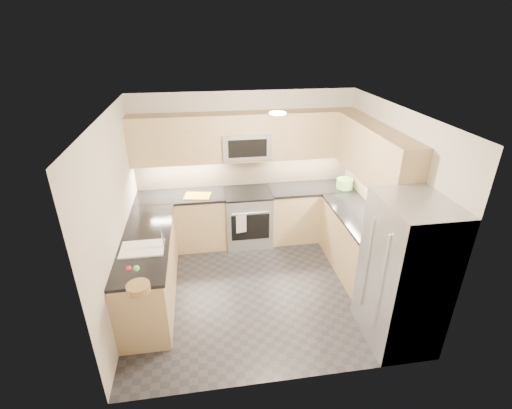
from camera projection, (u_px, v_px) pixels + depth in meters
name	position (u px, v px, depth m)	size (l,w,h in m)	color
floor	(260.00, 286.00, 5.37)	(3.60, 3.20, 0.00)	#242328
ceiling	(261.00, 113.00, 4.27)	(3.60, 3.20, 0.02)	beige
wall_back	(245.00, 167.00, 6.24)	(3.60, 0.02, 2.50)	beige
wall_front	(288.00, 287.00, 3.40)	(3.60, 0.02, 2.50)	beige
wall_left	(117.00, 219.00, 4.58)	(0.02, 3.20, 2.50)	beige
wall_right	(390.00, 200.00, 5.07)	(0.02, 3.20, 2.50)	beige
base_cab_back_left	(183.00, 222.00, 6.18)	(1.42, 0.60, 0.90)	tan
base_cab_back_right	(309.00, 213.00, 6.48)	(1.42, 0.60, 0.90)	tan
base_cab_right	(357.00, 246.00, 5.51)	(0.60, 1.70, 0.90)	tan
base_cab_peninsula	(150.00, 270.00, 4.97)	(0.60, 2.00, 0.90)	tan
countertop_back_left	(180.00, 196.00, 5.97)	(1.42, 0.63, 0.04)	black
countertop_back_right	(311.00, 188.00, 6.27)	(1.42, 0.63, 0.04)	black
countertop_right	(361.00, 218.00, 5.31)	(0.63, 1.70, 0.04)	black
countertop_peninsula	(145.00, 240.00, 4.76)	(0.63, 2.00, 0.04)	black
upper_cab_back	(246.00, 137.00, 5.84)	(3.60, 0.35, 0.75)	tan
upper_cab_right	(375.00, 154.00, 5.04)	(0.35, 1.95, 0.75)	tan
backsplash_back	(245.00, 170.00, 6.26)	(3.60, 0.01, 0.51)	tan
backsplash_right	(374.00, 191.00, 5.49)	(0.01, 2.30, 0.51)	tan
gas_range	(248.00, 218.00, 6.30)	(0.76, 0.65, 0.91)	#A2A6AA
range_cooktop	(247.00, 193.00, 6.10)	(0.76, 0.65, 0.03)	black
oven_door_glass	(250.00, 227.00, 6.01)	(0.62, 0.02, 0.45)	black
oven_handle	(250.00, 213.00, 5.88)	(0.02, 0.02, 0.60)	#B2B5BA
microwave	(246.00, 145.00, 5.87)	(0.76, 0.40, 0.40)	#A0A2A8
microwave_door	(248.00, 149.00, 5.69)	(0.60, 0.01, 0.28)	black
refrigerator	(404.00, 274.00, 4.15)	(0.70, 0.90, 1.80)	#9EA1A6
fridge_handle_left	(381.00, 283.00, 3.92)	(0.02, 0.02, 1.20)	#B2B5BA
fridge_handle_right	(367.00, 264.00, 4.24)	(0.02, 0.02, 1.20)	#B2B5BA
sink_basin	(143.00, 253.00, 4.56)	(0.52, 0.38, 0.16)	white
faucet	(163.00, 238.00, 4.51)	(0.03, 0.03, 0.28)	silver
utensil_bowl	(345.00, 183.00, 6.20)	(0.28, 0.28, 0.16)	#6EBA4F
cutting_board	(197.00, 196.00, 5.93)	(0.41, 0.28, 0.01)	orange
fruit_basket	(138.00, 288.00, 3.80)	(0.24, 0.24, 0.09)	#9C7A48
fruit_apple	(129.00, 269.00, 3.98)	(0.07, 0.07, 0.07)	#B91535
fruit_pear	(137.00, 269.00, 3.98)	(0.07, 0.07, 0.07)	#54C559
dish_towel_check	(241.00, 224.00, 5.91)	(0.17, 0.01, 0.32)	silver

